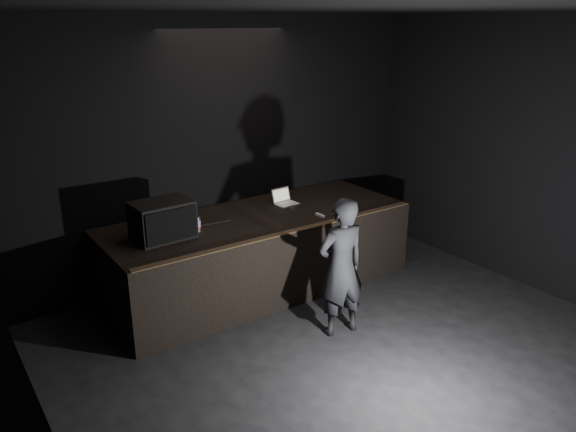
{
  "coord_description": "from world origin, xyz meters",
  "views": [
    {
      "loc": [
        -3.59,
        -3.12,
        3.4
      ],
      "look_at": [
        0.18,
        2.3,
        1.09
      ],
      "focal_mm": 35.0,
      "sensor_mm": 36.0,
      "label": 1
    }
  ],
  "objects_px": {
    "stage_monitor": "(163,220)",
    "laptop": "(284,200)",
    "beer_can": "(197,224)",
    "stage_riser": "(258,252)",
    "person": "(341,267)"
  },
  "relations": [
    {
      "from": "stage_riser",
      "to": "stage_monitor",
      "type": "distance_m",
      "value": 1.49
    },
    {
      "from": "person",
      "to": "stage_riser",
      "type": "bearing_deg",
      "value": -78.29
    },
    {
      "from": "laptop",
      "to": "person",
      "type": "bearing_deg",
      "value": -108.71
    },
    {
      "from": "laptop",
      "to": "person",
      "type": "height_order",
      "value": "person"
    },
    {
      "from": "stage_monitor",
      "to": "laptop",
      "type": "xyz_separation_m",
      "value": [
        1.89,
        0.28,
        -0.17
      ]
    },
    {
      "from": "stage_monitor",
      "to": "laptop",
      "type": "relative_size",
      "value": 2.18
    },
    {
      "from": "laptop",
      "to": "beer_can",
      "type": "xyz_separation_m",
      "value": [
        -1.46,
        -0.3,
        0.04
      ]
    },
    {
      "from": "beer_can",
      "to": "stage_riser",
      "type": "bearing_deg",
      "value": 3.85
    },
    {
      "from": "stage_monitor",
      "to": "stage_riser",
      "type": "bearing_deg",
      "value": -1.04
    },
    {
      "from": "stage_monitor",
      "to": "beer_can",
      "type": "xyz_separation_m",
      "value": [
        0.42,
        -0.02,
        -0.13
      ]
    },
    {
      "from": "laptop",
      "to": "beer_can",
      "type": "height_order",
      "value": "laptop"
    },
    {
      "from": "stage_monitor",
      "to": "beer_can",
      "type": "height_order",
      "value": "stage_monitor"
    },
    {
      "from": "beer_can",
      "to": "person",
      "type": "distance_m",
      "value": 1.8
    },
    {
      "from": "stage_riser",
      "to": "person",
      "type": "height_order",
      "value": "person"
    },
    {
      "from": "stage_riser",
      "to": "person",
      "type": "bearing_deg",
      "value": -84.8
    }
  ]
}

